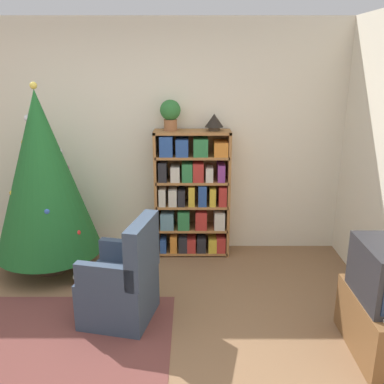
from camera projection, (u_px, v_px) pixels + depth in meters
ground_plane at (99, 368)px, 3.13m from camera, size 14.00×14.00×0.00m
wall_back at (133, 139)px, 4.85m from camera, size 8.00×0.10×2.60m
area_rug at (41, 353)px, 3.28m from camera, size 2.02×1.65×0.01m
bookshelf at (194, 195)px, 4.81m from camera, size 0.84×0.30×1.43m
christmas_tree at (45, 175)px, 4.31m from camera, size 1.08×1.08×1.96m
armchair at (125, 285)px, 3.65m from camera, size 0.68×0.67×0.92m
potted_plant at (172, 113)px, 4.55m from camera, size 0.22×0.22×0.33m
table_lamp at (216, 121)px, 4.57m from camera, size 0.20×0.20×0.18m
book_pile_near_tree at (87, 278)px, 4.30m from camera, size 0.22×0.17×0.11m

